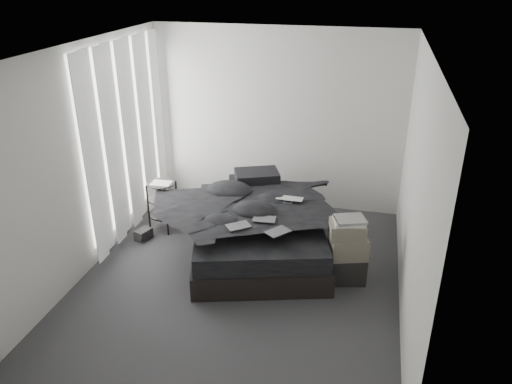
% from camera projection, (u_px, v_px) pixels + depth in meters
% --- Properties ---
extents(floor, '(3.60, 4.20, 0.01)m').
position_uv_depth(floor, '(240.00, 278.00, 5.82)').
color(floor, '#333235').
rests_on(floor, ground).
extents(ceiling, '(3.60, 4.20, 0.01)m').
position_uv_depth(ceiling, '(236.00, 50.00, 4.73)').
color(ceiling, white).
rests_on(ceiling, ground).
extents(wall_back, '(3.60, 0.01, 2.60)m').
position_uv_depth(wall_back, '(277.00, 120.00, 7.13)').
color(wall_back, silver).
rests_on(wall_back, ground).
extents(wall_front, '(3.60, 0.01, 2.60)m').
position_uv_depth(wall_front, '(157.00, 292.00, 3.42)').
color(wall_front, silver).
rests_on(wall_front, ground).
extents(wall_left, '(0.01, 4.20, 2.60)m').
position_uv_depth(wall_left, '(86.00, 161.00, 5.66)').
color(wall_left, silver).
rests_on(wall_left, ground).
extents(wall_right, '(0.01, 4.20, 2.60)m').
position_uv_depth(wall_right, '(415.00, 193.00, 4.89)').
color(wall_right, silver).
rests_on(wall_right, ground).
extents(window_left, '(0.02, 2.00, 2.30)m').
position_uv_depth(window_left, '(124.00, 133.00, 6.43)').
color(window_left, white).
rests_on(window_left, wall_left).
extents(curtain_left, '(0.06, 2.12, 2.48)m').
position_uv_depth(curtain_left, '(128.00, 138.00, 6.45)').
color(curtain_left, white).
rests_on(curtain_left, wall_left).
extents(bed, '(2.08, 2.42, 0.28)m').
position_uv_depth(bed, '(258.00, 241.00, 6.31)').
color(bed, black).
rests_on(bed, floor).
extents(mattress, '(2.00, 2.35, 0.22)m').
position_uv_depth(mattress, '(258.00, 224.00, 6.21)').
color(mattress, black).
rests_on(mattress, bed).
extents(duvet, '(1.96, 2.12, 0.24)m').
position_uv_depth(duvet, '(258.00, 209.00, 6.07)').
color(duvet, black).
rests_on(duvet, mattress).
extents(pillow_lower, '(0.71, 0.58, 0.14)m').
position_uv_depth(pillow_lower, '(252.00, 184.00, 6.86)').
color(pillow_lower, black).
rests_on(pillow_lower, mattress).
extents(pillow_upper, '(0.69, 0.59, 0.13)m').
position_uv_depth(pillow_upper, '(257.00, 176.00, 6.79)').
color(pillow_upper, black).
rests_on(pillow_upper, pillow_lower).
extents(laptop, '(0.34, 0.22, 0.03)m').
position_uv_depth(laptop, '(289.00, 195.00, 6.12)').
color(laptop, silver).
rests_on(laptop, duvet).
extents(comic_a, '(0.31, 0.30, 0.01)m').
position_uv_depth(comic_a, '(238.00, 220.00, 5.55)').
color(comic_a, black).
rests_on(comic_a, duvet).
extents(comic_b, '(0.27, 0.19, 0.01)m').
position_uv_depth(comic_b, '(264.00, 213.00, 5.70)').
color(comic_b, black).
rests_on(comic_b, duvet).
extents(comic_c, '(0.30, 0.31, 0.01)m').
position_uv_depth(comic_c, '(278.00, 225.00, 5.43)').
color(comic_c, black).
rests_on(comic_c, duvet).
extents(side_stand, '(0.42, 0.42, 0.68)m').
position_uv_depth(side_stand, '(163.00, 206.00, 6.77)').
color(side_stand, black).
rests_on(side_stand, floor).
extents(papers, '(0.27, 0.20, 0.01)m').
position_uv_depth(papers, '(161.00, 183.00, 6.61)').
color(papers, white).
rests_on(papers, side_stand).
extents(floor_books, '(0.22, 0.25, 0.15)m').
position_uv_depth(floor_books, '(143.00, 234.00, 6.62)').
color(floor_books, black).
rests_on(floor_books, floor).
extents(box_lower, '(0.51, 0.44, 0.32)m').
position_uv_depth(box_lower, '(345.00, 267.00, 5.74)').
color(box_lower, black).
rests_on(box_lower, floor).
extents(box_mid, '(0.49, 0.43, 0.25)m').
position_uv_depth(box_mid, '(348.00, 246.00, 5.62)').
color(box_mid, '#625C4E').
rests_on(box_mid, box_lower).
extents(box_upper, '(0.44, 0.38, 0.17)m').
position_uv_depth(box_upper, '(348.00, 230.00, 5.54)').
color(box_upper, '#625C4E').
rests_on(box_upper, box_mid).
extents(art_book_white, '(0.39, 0.34, 0.03)m').
position_uv_depth(art_book_white, '(349.00, 221.00, 5.49)').
color(art_book_white, silver).
rests_on(art_book_white, box_upper).
extents(art_book_snake, '(0.39, 0.35, 0.03)m').
position_uv_depth(art_book_snake, '(350.00, 219.00, 5.47)').
color(art_book_snake, silver).
rests_on(art_book_snake, art_book_white).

